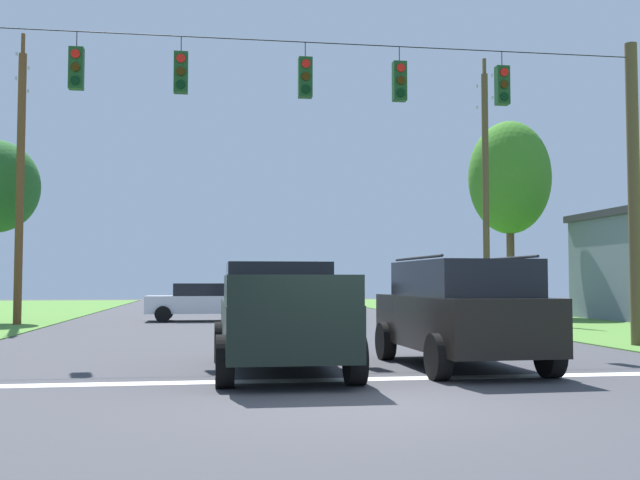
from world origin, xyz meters
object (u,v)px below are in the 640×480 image
(pickup_truck, at_px, (280,317))
(suv_black, at_px, (460,311))
(distant_car_crossing_white, at_px, (486,306))
(distant_car_oncoming, at_px, (200,301))
(utility_pole_near_left, at_px, (20,180))
(overhead_signal_span, at_px, (292,162))
(tree_roadside_far_right, at_px, (510,178))
(utility_pole_mid_right, at_px, (486,188))

(pickup_truck, bearing_deg, suv_black, 0.95)
(distant_car_crossing_white, height_order, distant_car_oncoming, same)
(pickup_truck, height_order, utility_pole_near_left, utility_pole_near_left)
(overhead_signal_span, height_order, pickup_truck, overhead_signal_span)
(overhead_signal_span, relative_size, utility_pole_near_left, 1.62)
(pickup_truck, xyz_separation_m, suv_black, (3.37, 0.06, 0.09))
(overhead_signal_span, distance_m, distant_car_crossing_white, 10.74)
(tree_roadside_far_right, bearing_deg, overhead_signal_span, -127.37)
(pickup_truck, relative_size, distant_car_oncoming, 1.26)
(utility_pole_mid_right, bearing_deg, overhead_signal_span, -128.20)
(utility_pole_mid_right, bearing_deg, pickup_truck, -122.31)
(tree_roadside_far_right, bearing_deg, utility_pole_near_left, -169.68)
(distant_car_oncoming, relative_size, tree_roadside_far_right, 0.48)
(pickup_truck, relative_size, distant_car_crossing_white, 1.23)
(distant_car_oncoming, bearing_deg, overhead_signal_span, -80.77)
(distant_car_oncoming, xyz_separation_m, utility_pole_mid_right, (11.39, -2.02, 4.58))
(distant_car_oncoming, xyz_separation_m, utility_pole_near_left, (-6.58, -2.03, 4.56))
(overhead_signal_span, distance_m, suv_black, 5.75)
(distant_car_crossing_white, bearing_deg, utility_pole_mid_right, 68.68)
(utility_pole_near_left, bearing_deg, distant_car_crossing_white, -16.15)
(pickup_truck, xyz_separation_m, utility_pole_near_left, (-8.14, 15.53, 4.39))
(pickup_truck, bearing_deg, distant_car_crossing_white, 53.61)
(utility_pole_near_left, bearing_deg, suv_black, -53.37)
(pickup_truck, xyz_separation_m, distant_car_crossing_white, (8.00, 10.86, -0.18))
(utility_pole_mid_right, height_order, utility_pole_near_left, utility_pole_near_left)
(pickup_truck, relative_size, suv_black, 1.11)
(utility_pole_near_left, xyz_separation_m, tree_roadside_far_right, (20.55, 3.74, 0.98))
(suv_black, distance_m, distant_car_crossing_white, 11.76)
(suv_black, xyz_separation_m, distant_car_oncoming, (-4.93, 17.51, -0.27))
(distant_car_oncoming, height_order, tree_roadside_far_right, tree_roadside_far_right)
(distant_car_crossing_white, distance_m, distant_car_oncoming, 11.68)
(pickup_truck, xyz_separation_m, distant_car_oncoming, (-1.56, 17.57, -0.18))
(suv_black, xyz_separation_m, utility_pole_near_left, (-11.51, 15.48, 4.29))
(utility_pole_near_left, bearing_deg, overhead_signal_span, -52.91)
(suv_black, bearing_deg, distant_car_crossing_white, 66.77)
(distant_car_oncoming, distance_m, tree_roadside_far_right, 15.12)
(overhead_signal_span, relative_size, utility_pole_mid_right, 1.64)
(distant_car_oncoming, bearing_deg, suv_black, -74.29)
(tree_roadside_far_right, bearing_deg, distant_car_oncoming, -173.03)
(suv_black, distance_m, distant_car_oncoming, 18.19)
(utility_pole_mid_right, height_order, tree_roadside_far_right, utility_pole_mid_right)
(suv_black, relative_size, distant_car_crossing_white, 1.11)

